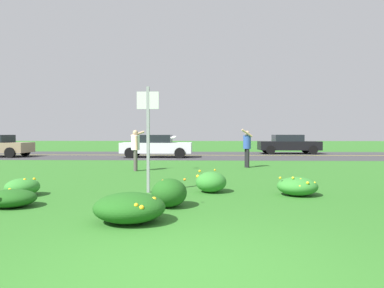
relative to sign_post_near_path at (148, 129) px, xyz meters
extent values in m
plane|color=#2D6B23|center=(1.18, 5.07, -1.64)|extent=(120.00, 120.00, 0.00)
cube|color=#38383A|center=(1.18, 15.19, -1.63)|extent=(120.00, 9.46, 0.01)
cube|color=yellow|center=(1.18, 15.19, -1.63)|extent=(120.00, 0.16, 0.00)
ellipsoid|color=#337F2D|center=(1.61, 0.08, -1.37)|extent=(0.79, 0.80, 0.53)
sphere|color=gold|center=(1.27, 0.08, -1.23)|extent=(0.09, 0.09, 0.09)
sphere|color=gold|center=(1.72, 0.27, -1.08)|extent=(0.05, 0.05, 0.05)
sphere|color=gold|center=(1.71, 0.19, -1.26)|extent=(0.06, 0.06, 0.06)
sphere|color=gold|center=(1.52, 0.16, -1.23)|extent=(0.06, 0.06, 0.06)
sphere|color=gold|center=(1.32, 0.04, -1.09)|extent=(0.07, 0.07, 0.07)
ellipsoid|color=#337F2D|center=(3.71, -0.29, -1.41)|extent=(0.98, 0.92, 0.45)
sphere|color=yellow|center=(3.66, -0.69, -1.36)|extent=(0.08, 0.08, 0.08)
sphere|color=yellow|center=(4.07, -0.48, -1.30)|extent=(0.05, 0.05, 0.05)
sphere|color=yellow|center=(3.85, -0.67, -1.27)|extent=(0.07, 0.07, 0.07)
sphere|color=yellow|center=(3.28, -0.38, -1.20)|extent=(0.06, 0.06, 0.06)
sphere|color=yellow|center=(3.56, -0.47, -1.18)|extent=(0.06, 0.06, 0.06)
sphere|color=yellow|center=(3.75, -0.45, -1.23)|extent=(0.07, 0.07, 0.07)
ellipsoid|color=#1E5619|center=(0.17, -2.94, -1.38)|extent=(1.23, 1.06, 0.50)
sphere|color=gold|center=(-0.15, -3.02, -1.32)|extent=(0.06, 0.06, 0.06)
sphere|color=gold|center=(0.37, -3.35, -1.25)|extent=(0.07, 0.07, 0.07)
sphere|color=gold|center=(0.07, -2.60, -1.27)|extent=(0.06, 0.06, 0.06)
sphere|color=gold|center=(0.60, -3.00, -1.23)|extent=(0.08, 0.08, 0.08)
sphere|color=gold|center=(0.37, -3.09, -1.19)|extent=(0.06, 0.06, 0.06)
sphere|color=gold|center=(0.45, -3.35, -1.29)|extent=(0.08, 0.08, 0.08)
ellipsoid|color=#337F2D|center=(-2.97, -0.59, -1.42)|extent=(0.79, 0.81, 0.43)
sphere|color=yellow|center=(-2.82, -0.51, -1.33)|extent=(0.08, 0.08, 0.08)
sphere|color=yellow|center=(-2.79, -0.37, -1.26)|extent=(0.07, 0.07, 0.07)
sphere|color=yellow|center=(-3.07, -0.63, -1.28)|extent=(0.09, 0.09, 0.09)
sphere|color=yellow|center=(-2.87, -0.68, -1.24)|extent=(0.07, 0.07, 0.07)
sphere|color=yellow|center=(-3.19, -0.47, -1.29)|extent=(0.05, 0.05, 0.05)
ellipsoid|color=#1E5619|center=(-2.53, -1.82, -1.46)|extent=(1.01, 0.84, 0.36)
sphere|color=yellow|center=(-2.39, -1.97, -1.42)|extent=(0.06, 0.06, 0.06)
sphere|color=yellow|center=(-2.70, -1.59, -1.33)|extent=(0.08, 0.08, 0.08)
ellipsoid|color=#1E5619|center=(0.72, -1.71, -1.34)|extent=(0.73, 0.79, 0.58)
sphere|color=orange|center=(0.77, -1.51, -1.19)|extent=(0.08, 0.08, 0.08)
sphere|color=orange|center=(0.59, -1.76, -1.09)|extent=(0.05, 0.05, 0.05)
sphere|color=orange|center=(1.03, -1.56, -1.09)|extent=(0.06, 0.06, 0.06)
sphere|color=orange|center=(0.60, -1.68, -1.22)|extent=(0.07, 0.07, 0.07)
cube|color=#93969B|center=(0.00, 0.01, -0.28)|extent=(0.07, 0.10, 2.71)
cube|color=silver|center=(0.00, -0.02, 0.72)|extent=(0.56, 0.03, 0.44)
cylinder|color=silver|center=(-1.35, 5.00, -0.48)|extent=(0.34, 0.34, 0.61)
sphere|color=tan|center=(-1.35, 5.00, -0.08)|extent=(0.21, 0.21, 0.21)
cylinder|color=#4C4742|center=(-1.38, 5.08, -1.21)|extent=(0.14, 0.14, 0.85)
cylinder|color=#4C4742|center=(-1.33, 4.92, -1.21)|extent=(0.14, 0.14, 0.85)
cylinder|color=tan|center=(-1.31, 5.22, -0.13)|extent=(0.57, 0.27, 0.26)
cylinder|color=tan|center=(-1.27, 4.82, -0.50)|extent=(0.13, 0.12, 0.57)
cylinder|color=#2D4C9E|center=(3.36, 6.57, -0.49)|extent=(0.34, 0.34, 0.60)
sphere|color=tan|center=(3.36, 6.57, -0.09)|extent=(0.21, 0.21, 0.21)
cylinder|color=black|center=(3.39, 6.49, -1.21)|extent=(0.14, 0.14, 0.84)
cylinder|color=black|center=(3.33, 6.66, -1.21)|extent=(0.14, 0.14, 0.84)
cylinder|color=tan|center=(3.33, 6.36, -0.09)|extent=(0.53, 0.25, 0.37)
cylinder|color=tan|center=(3.28, 6.75, -0.51)|extent=(0.13, 0.12, 0.57)
cylinder|color=white|center=(0.16, 5.37, -0.27)|extent=(0.25, 0.23, 0.13)
torus|color=white|center=(0.16, 5.37, -0.27)|extent=(0.25, 0.23, 0.13)
cylinder|color=black|center=(-10.77, 13.95, -1.31)|extent=(0.66, 0.22, 0.66)
cylinder|color=black|center=(-10.77, 12.17, -1.31)|extent=(0.66, 0.22, 0.66)
cube|color=silver|center=(-1.61, 13.06, -1.02)|extent=(4.50, 1.82, 0.66)
cube|color=black|center=(-1.71, 13.06, -0.45)|extent=(2.10, 1.64, 0.52)
cylinder|color=black|center=(-0.06, 13.95, -1.31)|extent=(0.66, 0.22, 0.66)
cylinder|color=black|center=(-0.06, 12.17, -1.31)|extent=(0.66, 0.22, 0.66)
cylinder|color=black|center=(-3.16, 13.95, -1.31)|extent=(0.66, 0.22, 0.66)
cylinder|color=black|center=(-3.16, 12.17, -1.31)|extent=(0.66, 0.22, 0.66)
cube|color=black|center=(7.89, 17.31, -1.02)|extent=(4.50, 1.82, 0.66)
cube|color=black|center=(7.79, 17.31, -0.45)|extent=(2.10, 1.64, 0.52)
cylinder|color=black|center=(9.44, 18.20, -1.31)|extent=(0.66, 0.22, 0.66)
cylinder|color=black|center=(9.44, 16.42, -1.31)|extent=(0.66, 0.22, 0.66)
cylinder|color=black|center=(6.34, 18.20, -1.31)|extent=(0.66, 0.22, 0.66)
cylinder|color=black|center=(6.34, 16.42, -1.31)|extent=(0.66, 0.22, 0.66)
camera|label=1|loc=(1.43, -8.57, -0.14)|focal=31.54mm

